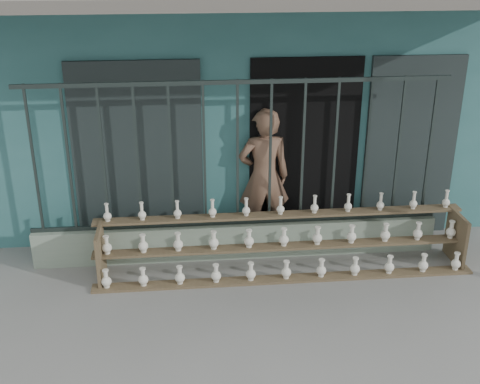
{
  "coord_description": "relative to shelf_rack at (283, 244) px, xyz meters",
  "views": [
    {
      "loc": [
        -0.63,
        -5.39,
        3.7
      ],
      "look_at": [
        0.0,
        1.0,
        1.0
      ],
      "focal_mm": 45.0,
      "sensor_mm": 36.0,
      "label": 1
    }
  ],
  "objects": [
    {
      "name": "elderly_woman",
      "position": [
        -0.14,
        0.8,
        0.55
      ],
      "size": [
        0.68,
        0.46,
        1.81
      ],
      "primitive_type": "imported",
      "rotation": [
        0.0,
        0.0,
        3.18
      ],
      "color": "brown",
      "rests_on": "ground"
    },
    {
      "name": "ground",
      "position": [
        -0.51,
        -0.89,
        -0.36
      ],
      "size": [
        60.0,
        60.0,
        0.0
      ],
      "primitive_type": "plane",
      "color": "slate"
    },
    {
      "name": "security_fence",
      "position": [
        -0.51,
        0.41,
        0.99
      ],
      "size": [
        5.0,
        0.04,
        1.8
      ],
      "color": "#283330",
      "rests_on": "parapet_wall"
    },
    {
      "name": "parapet_wall",
      "position": [
        -0.51,
        0.41,
        -0.13
      ],
      "size": [
        5.0,
        0.2,
        0.45
      ],
      "primitive_type": "cube",
      "color": "gray",
      "rests_on": "ground"
    },
    {
      "name": "shelf_rack",
      "position": [
        0.0,
        0.0,
        0.0
      ],
      "size": [
        4.5,
        0.68,
        0.85
      ],
      "color": "brown",
      "rests_on": "ground"
    },
    {
      "name": "workshop_building",
      "position": [
        -0.5,
        3.34,
        1.26
      ],
      "size": [
        7.4,
        6.6,
        3.21
      ],
      "color": "#306666",
      "rests_on": "ground"
    }
  ]
}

